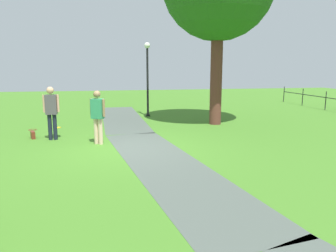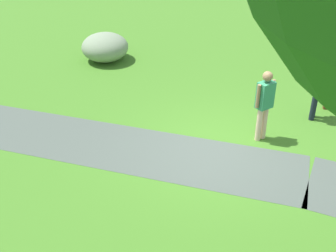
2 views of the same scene
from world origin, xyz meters
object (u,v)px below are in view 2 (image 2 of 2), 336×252
object	(u,v)px
handbag_on_grass	(330,104)
backpack_by_boulder	(113,44)
man_near_boulder	(264,101)
lawn_boulder	(105,47)
woman_with_handbag	(319,81)

from	to	relation	value
handbag_on_grass	backpack_by_boulder	world-z (taller)	backpack_by_boulder
man_near_boulder	handbag_on_grass	distance (m)	2.68
lawn_boulder	backpack_by_boulder	size ratio (longest dim) A/B	4.07
lawn_boulder	handbag_on_grass	xyz separation A→B (m)	(-7.08, 0.26, -0.31)
lawn_boulder	handbag_on_grass	world-z (taller)	lawn_boulder
lawn_boulder	woman_with_handbag	bearing A→B (deg)	171.89
man_near_boulder	handbag_on_grass	bearing A→B (deg)	-119.05
woman_with_handbag	man_near_boulder	distance (m)	1.77
handbag_on_grass	backpack_by_boulder	distance (m)	7.48
man_near_boulder	handbag_on_grass	world-z (taller)	man_near_boulder
lawn_boulder	man_near_boulder	bearing A→B (deg)	157.05
man_near_boulder	handbag_on_grass	xyz separation A→B (m)	(-1.23, -2.22, -0.84)
lawn_boulder	backpack_by_boulder	distance (m)	1.02
woman_with_handbag	backpack_by_boulder	size ratio (longest dim) A/B	4.43
woman_with_handbag	backpack_by_boulder	bearing A→B (deg)	-15.03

